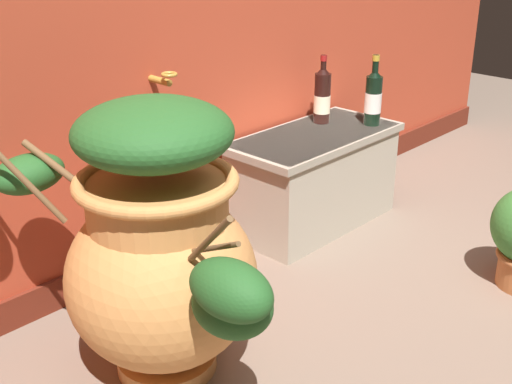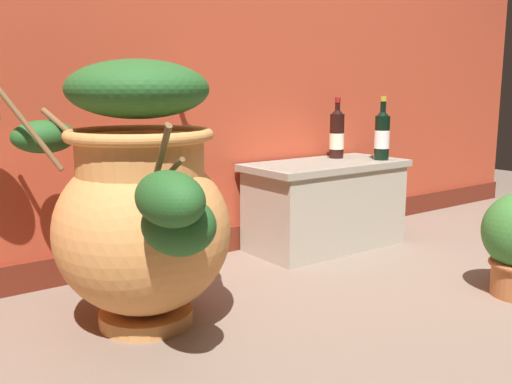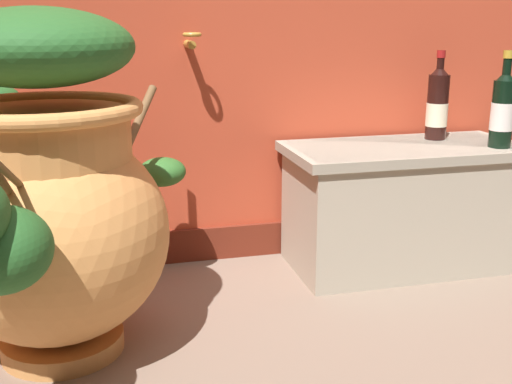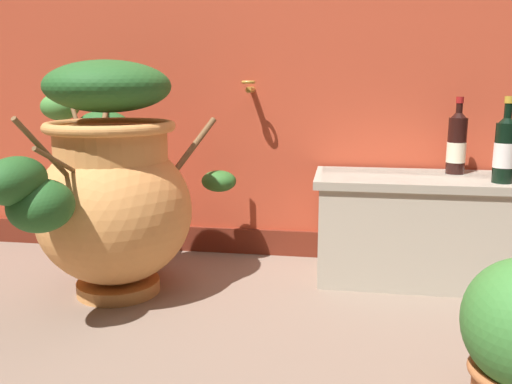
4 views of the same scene
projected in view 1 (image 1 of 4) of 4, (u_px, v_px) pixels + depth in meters
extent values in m
plane|color=#7A6656|center=(449.00, 356.00, 2.07)|extent=(7.00, 7.00, 0.00)
cube|color=maroon|center=(204.00, 230.00, 2.74)|extent=(4.40, 0.02, 0.11)
cylinder|color=#B28433|center=(160.00, 81.00, 2.31)|extent=(0.02, 0.10, 0.02)
torus|color=#B28433|center=(169.00, 74.00, 2.26)|extent=(0.06, 0.06, 0.01)
cylinder|color=#D68E4C|center=(167.00, 360.00, 2.01)|extent=(0.29, 0.29, 0.04)
ellipsoid|color=#D68E4C|center=(162.00, 279.00, 1.91)|extent=(0.54, 0.54, 0.51)
cylinder|color=#D68E4C|center=(157.00, 201.00, 1.81)|extent=(0.38, 0.38, 0.12)
torus|color=#D68E4C|center=(156.00, 181.00, 1.79)|extent=(0.44, 0.44, 0.04)
cylinder|color=brown|center=(12.00, 168.00, 1.76)|extent=(0.18, 0.19, 0.32)
cylinder|color=brown|center=(214.00, 248.00, 1.61)|extent=(0.04, 0.19, 0.11)
ellipsoid|color=#235623|center=(232.00, 305.00, 1.61)|extent=(0.18, 0.21, 0.15)
cylinder|color=brown|center=(160.00, 172.00, 2.13)|extent=(0.16, 0.21, 0.24)
ellipsoid|color=#2D6628|center=(163.00, 197.00, 2.30)|extent=(0.14, 0.13, 0.09)
cylinder|color=brown|center=(209.00, 240.00, 1.57)|extent=(0.06, 0.19, 0.20)
ellipsoid|color=#235623|center=(231.00, 290.00, 1.52)|extent=(0.15, 0.23, 0.13)
cylinder|color=brown|center=(56.00, 167.00, 1.86)|extent=(0.09, 0.21, 0.14)
ellipsoid|color=#235623|center=(29.00, 174.00, 1.89)|extent=(0.21, 0.14, 0.11)
ellipsoid|color=#235623|center=(153.00, 133.00, 1.74)|extent=(0.42, 0.42, 0.17)
cube|color=#B2A893|center=(313.00, 179.00, 2.85)|extent=(0.72, 0.35, 0.40)
cube|color=#A09785|center=(315.00, 137.00, 2.78)|extent=(0.76, 0.37, 0.03)
cylinder|color=black|center=(322.00, 98.00, 2.88)|extent=(0.07, 0.07, 0.21)
cone|color=black|center=(323.00, 71.00, 2.83)|extent=(0.07, 0.07, 0.04)
cylinder|color=black|center=(324.00, 64.00, 2.82)|extent=(0.02, 0.02, 0.08)
cylinder|color=maroon|center=(324.00, 58.00, 2.81)|extent=(0.03, 0.03, 0.02)
cylinder|color=beige|center=(322.00, 104.00, 2.89)|extent=(0.07, 0.07, 0.08)
cylinder|color=black|center=(373.00, 101.00, 2.85)|extent=(0.07, 0.07, 0.21)
cone|color=black|center=(375.00, 74.00, 2.81)|extent=(0.07, 0.07, 0.04)
cylinder|color=black|center=(375.00, 66.00, 2.79)|extent=(0.03, 0.03, 0.09)
cylinder|color=#B7932D|center=(376.00, 58.00, 2.78)|extent=(0.03, 0.03, 0.02)
cylinder|color=silver|center=(373.00, 102.00, 2.85)|extent=(0.07, 0.07, 0.08)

